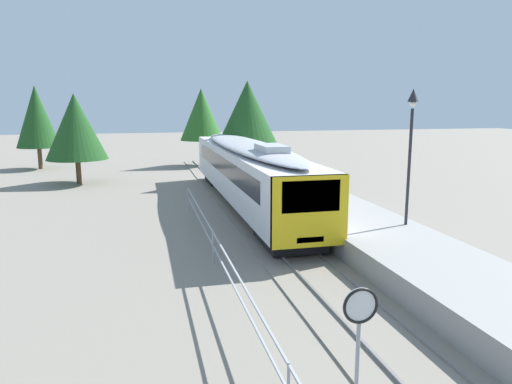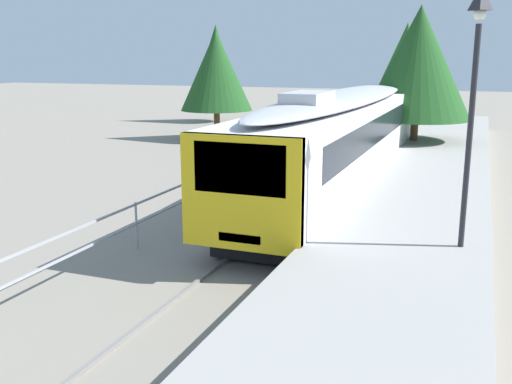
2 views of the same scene
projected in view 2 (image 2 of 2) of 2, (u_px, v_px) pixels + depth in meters
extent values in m
plane|color=gray|center=(167.00, 240.00, 15.92)|extent=(160.00, 160.00, 0.00)
cube|color=gray|center=(270.00, 251.00, 14.86)|extent=(3.20, 60.00, 0.06)
cube|color=slate|center=(244.00, 245.00, 15.10)|extent=(0.08, 60.00, 0.08)
cube|color=slate|center=(297.00, 252.00, 14.59)|extent=(0.08, 60.00, 0.08)
cube|color=silver|center=(345.00, 136.00, 22.03)|extent=(2.80, 20.73, 2.55)
cube|color=yellow|center=(241.00, 193.00, 12.70)|extent=(2.80, 0.24, 2.55)
cube|color=black|center=(240.00, 169.00, 12.50)|extent=(2.13, 0.08, 1.12)
cube|color=black|center=(346.00, 125.00, 21.94)|extent=(2.82, 17.42, 0.92)
ellipsoid|color=#B2B5BA|center=(346.00, 97.00, 21.70)|extent=(2.69, 19.90, 0.44)
cube|color=#B2B5BA|center=(308.00, 98.00, 16.93)|extent=(1.10, 2.20, 0.36)
cube|color=#EAE5C6|center=(240.00, 238.00, 12.86)|extent=(1.00, 0.10, 0.20)
cube|color=black|center=(275.00, 233.00, 15.13)|extent=(2.24, 3.20, 0.55)
cube|color=black|center=(379.00, 147.00, 29.62)|extent=(2.24, 3.20, 0.55)
cube|color=#999691|center=(401.00, 250.00, 13.63)|extent=(3.90, 60.00, 0.90)
cylinder|color=#232328|center=(469.00, 140.00, 11.98)|extent=(0.12, 0.12, 4.60)
sphere|color=silver|center=(480.00, 14.00, 11.42)|extent=(0.24, 0.24, 0.24)
cylinder|color=#9EA0A5|center=(136.00, 226.00, 14.98)|extent=(0.06, 0.06, 1.25)
cylinder|color=#9EA0A5|center=(260.00, 167.00, 23.16)|extent=(0.06, 0.06, 1.25)
cylinder|color=brown|center=(414.00, 139.00, 28.54)|extent=(0.36, 0.36, 1.94)
cone|color=#1E4C1E|center=(418.00, 63.00, 27.73)|extent=(5.17, 5.17, 5.34)
cylinder|color=brown|center=(217.00, 125.00, 35.17)|extent=(0.36, 0.36, 1.78)
cone|color=#1E4C1E|center=(216.00, 71.00, 34.45)|extent=(4.28, 4.28, 4.64)
cylinder|color=brown|center=(403.00, 114.00, 39.02)|extent=(0.36, 0.36, 2.37)
cone|color=#286023|center=(406.00, 60.00, 38.22)|extent=(3.97, 3.97, 4.71)
cylinder|color=brown|center=(217.00, 109.00, 45.05)|extent=(0.36, 0.36, 1.91)
cone|color=#1E4C1E|center=(216.00, 61.00, 44.23)|extent=(3.62, 3.62, 5.36)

